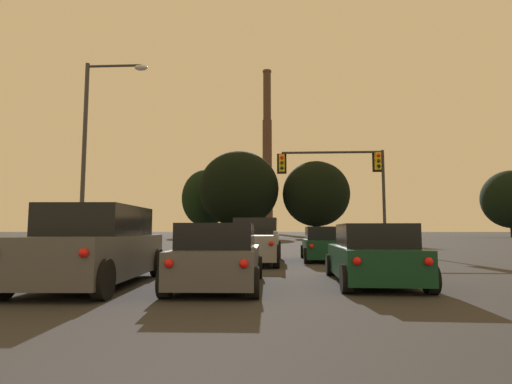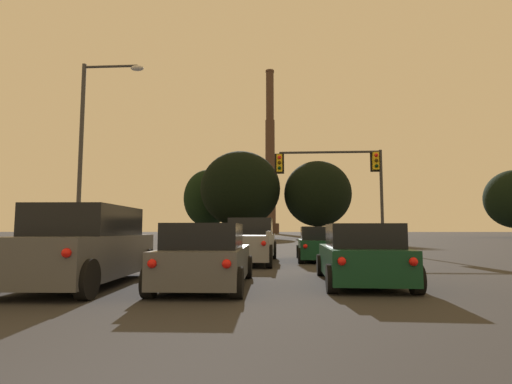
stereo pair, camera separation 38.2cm
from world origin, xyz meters
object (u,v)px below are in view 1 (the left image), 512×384
object	(u,v)px
hatchback_center_lane_second	(219,258)
suv_left_lane_second	(97,247)
hatchback_right_lane_front	(325,245)
street_lamp	(94,138)
smokestack	(267,168)
hatchback_right_lane_second	(372,256)
pickup_truck_center_lane_front	(253,242)
traffic_light_overhead_right	(347,173)

from	to	relation	value
hatchback_center_lane_second	suv_left_lane_second	bearing A→B (deg)	177.27
hatchback_right_lane_front	street_lamp	bearing A→B (deg)	175.25
hatchback_right_lane_front	smokestack	xyz separation A→B (m)	(-5.72, 136.71, 24.66)
hatchback_right_lane_second	hatchback_center_lane_second	distance (m)	3.70
hatchback_right_lane_front	hatchback_right_lane_second	size ratio (longest dim) A/B	1.00
pickup_truck_center_lane_front	street_lamp	bearing A→B (deg)	166.42
hatchback_right_lane_front	hatchback_right_lane_second	xyz separation A→B (m)	(0.29, -7.30, 0.00)
hatchback_right_lane_front	street_lamp	size ratio (longest dim) A/B	0.44
pickup_truck_center_lane_front	suv_left_lane_second	bearing A→B (deg)	-113.85
smokestack	traffic_light_overhead_right	bearing A→B (deg)	-86.51
hatchback_center_lane_second	smokestack	distance (m)	146.86
hatchback_right_lane_second	traffic_light_overhead_right	world-z (taller)	traffic_light_overhead_right
street_lamp	pickup_truck_center_lane_front	bearing A→B (deg)	-14.57
hatchback_right_lane_second	hatchback_center_lane_second	bearing A→B (deg)	-166.62
pickup_truck_center_lane_front	traffic_light_overhead_right	bearing A→B (deg)	56.98
pickup_truck_center_lane_front	suv_left_lane_second	distance (m)	7.79
street_lamp	hatchback_center_lane_second	bearing A→B (deg)	-50.94
hatchback_right_lane_second	suv_left_lane_second	xyz separation A→B (m)	(-6.54, -0.67, 0.23)
traffic_light_overhead_right	smokestack	distance (m)	131.80
pickup_truck_center_lane_front	hatchback_center_lane_second	xyz separation A→B (m)	(-0.36, -7.14, -0.14)
hatchback_right_lane_second	suv_left_lane_second	size ratio (longest dim) A/B	0.83
hatchback_center_lane_second	street_lamp	distance (m)	12.83
pickup_truck_center_lane_front	smokestack	world-z (taller)	smokestack
traffic_light_overhead_right	hatchback_center_lane_second	bearing A→B (deg)	-110.51
pickup_truck_center_lane_front	traffic_light_overhead_right	size ratio (longest dim) A/B	0.85
hatchback_right_lane_front	traffic_light_overhead_right	xyz separation A→B (m)	(2.21, 6.78, 4.03)
pickup_truck_center_lane_front	traffic_light_overhead_right	distance (m)	10.06
hatchback_right_lane_second	hatchback_center_lane_second	size ratio (longest dim) A/B	1.00
traffic_light_overhead_right	smokestack	xyz separation A→B (m)	(-7.93, 129.93, 20.64)
hatchback_right_lane_front	hatchback_right_lane_second	bearing A→B (deg)	-86.58
traffic_light_overhead_right	street_lamp	distance (m)	14.20
hatchback_right_lane_front	smokestack	world-z (taller)	smokestack
suv_left_lane_second	hatchback_center_lane_second	world-z (taller)	suv_left_lane_second
pickup_truck_center_lane_front	traffic_light_overhead_right	world-z (taller)	traffic_light_overhead_right
traffic_light_overhead_right	hatchback_right_lane_front	bearing A→B (deg)	-108.05
street_lamp	smokestack	bearing A→B (deg)	87.87
traffic_light_overhead_right	smokestack	world-z (taller)	smokestack
suv_left_lane_second	street_lamp	distance (m)	11.23
pickup_truck_center_lane_front	suv_left_lane_second	size ratio (longest dim) A/B	1.11
hatchback_right_lane_front	hatchback_center_lane_second	xyz separation A→B (m)	(-3.34, -8.05, 0.00)
hatchback_right_lane_front	smokestack	bearing A→B (deg)	93.57
pickup_truck_center_lane_front	hatchback_right_lane_front	size ratio (longest dim) A/B	1.34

